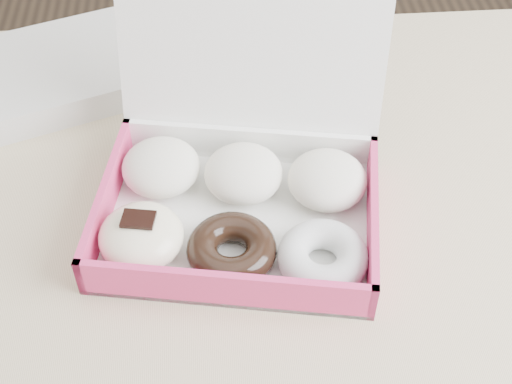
{
  "coord_description": "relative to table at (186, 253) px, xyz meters",
  "views": [
    {
      "loc": [
        0.05,
        -0.57,
        1.38
      ],
      "look_at": [
        0.09,
        -0.04,
        0.82
      ],
      "focal_mm": 50.0,
      "sensor_mm": 36.0,
      "label": 1
    }
  ],
  "objects": [
    {
      "name": "table",
      "position": [
        0.0,
        0.0,
        0.0
      ],
      "size": [
        1.2,
        0.8,
        0.75
      ],
      "color": "tan",
      "rests_on": "ground"
    },
    {
      "name": "donut_box",
      "position": [
        0.07,
        -0.01,
        0.11
      ],
      "size": [
        0.36,
        0.33,
        0.23
      ],
      "rotation": [
        0.0,
        0.0,
        -0.18
      ],
      "color": "white",
      "rests_on": "table"
    },
    {
      "name": "newspapers",
      "position": [
        -0.17,
        0.26,
        0.1
      ],
      "size": [
        0.3,
        0.27,
        0.04
      ],
      "primitive_type": "cube",
      "rotation": [
        0.0,
        0.0,
        0.35
      ],
      "color": "white",
      "rests_on": "table"
    }
  ]
}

